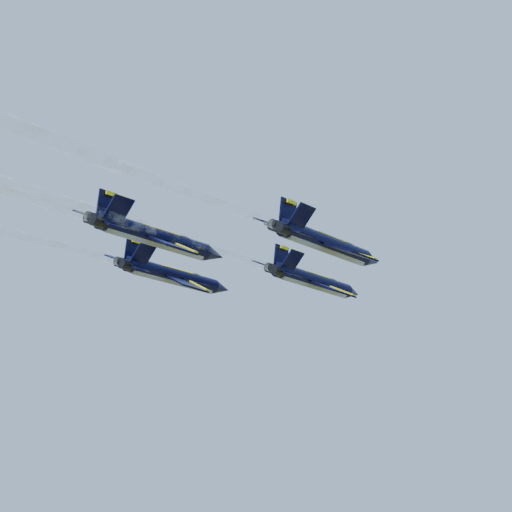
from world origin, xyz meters
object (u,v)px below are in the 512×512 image
Objects in this scene: jet_right at (328,245)px; jet_slot at (158,238)px; jet_lead at (315,282)px; jet_left at (175,276)px.

jet_right is 17.85m from jet_slot.
jet_left is (-11.69, -13.23, 0.00)m from jet_lead.
jet_left is at bearing -130.00° from jet_lead.
jet_left is 16.20m from jet_slot.
jet_lead and jet_left have the same top height.
jet_left and jet_right have the same top height.
jet_right is at bearing -48.13° from jet_lead.
jet_lead and jet_right have the same top height.
jet_lead is at bearing 50.00° from jet_left.
jet_slot is (-1.37, -25.71, 0.00)m from jet_lead.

